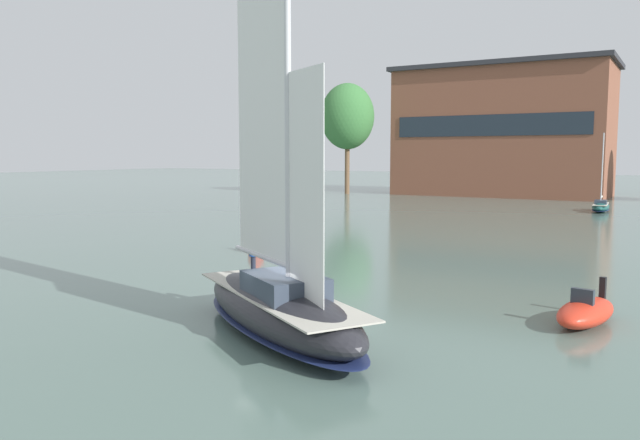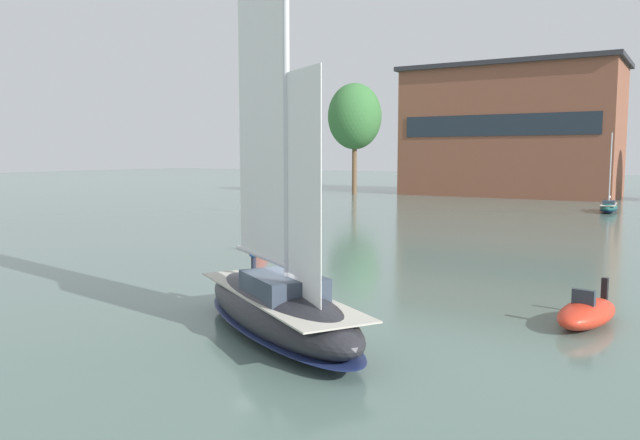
{
  "view_description": "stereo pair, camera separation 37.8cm",
  "coord_description": "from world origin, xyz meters",
  "px_view_note": "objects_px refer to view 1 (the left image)",
  "views": [
    {
      "loc": [
        12.65,
        -18.51,
        6.63
      ],
      "look_at": [
        0.0,
        3.0,
        3.99
      ],
      "focal_mm": 35.0,
      "sensor_mm": 36.0,
      "label": 1
    },
    {
      "loc": [
        12.98,
        -18.31,
        6.63
      ],
      "look_at": [
        0.0,
        3.0,
        3.99
      ],
      "focal_mm": 35.0,
      "sensor_mm": 36.0,
      "label": 2
    }
  ],
  "objects_px": {
    "tree_shore_left": "(347,117)",
    "sailboat_moored_outer_mooring": "(270,209)",
    "motor_tender": "(586,312)",
    "sailboat_main": "(279,302)",
    "sailboat_moored_mid_channel": "(601,206)",
    "channel_buoy": "(256,241)"
  },
  "relations": [
    {
      "from": "tree_shore_left",
      "to": "sailboat_moored_outer_mooring",
      "type": "bearing_deg",
      "value": -74.88
    },
    {
      "from": "motor_tender",
      "to": "sailboat_main",
      "type": "bearing_deg",
      "value": -143.04
    },
    {
      "from": "sailboat_main",
      "to": "sailboat_moored_outer_mooring",
      "type": "relative_size",
      "value": 1.52
    },
    {
      "from": "sailboat_moored_mid_channel",
      "to": "motor_tender",
      "type": "bearing_deg",
      "value": -84.27
    },
    {
      "from": "motor_tender",
      "to": "tree_shore_left",
      "type": "bearing_deg",
      "value": 124.63
    },
    {
      "from": "sailboat_main",
      "to": "channel_buoy",
      "type": "height_order",
      "value": "sailboat_main"
    },
    {
      "from": "tree_shore_left",
      "to": "sailboat_moored_mid_channel",
      "type": "height_order",
      "value": "tree_shore_left"
    },
    {
      "from": "tree_shore_left",
      "to": "sailboat_moored_outer_mooring",
      "type": "distance_m",
      "value": 39.5
    },
    {
      "from": "tree_shore_left",
      "to": "sailboat_moored_outer_mooring",
      "type": "height_order",
      "value": "tree_shore_left"
    },
    {
      "from": "sailboat_moored_mid_channel",
      "to": "sailboat_main",
      "type": "bearing_deg",
      "value": -94.07
    },
    {
      "from": "sailboat_moored_mid_channel",
      "to": "sailboat_moored_outer_mooring",
      "type": "xyz_separation_m",
      "value": [
        -30.5,
        -22.88,
        0.09
      ]
    },
    {
      "from": "tree_shore_left",
      "to": "motor_tender",
      "type": "relative_size",
      "value": 4.12
    },
    {
      "from": "sailboat_main",
      "to": "channel_buoy",
      "type": "xyz_separation_m",
      "value": [
        -12.31,
        15.32,
        -0.46
      ]
    },
    {
      "from": "tree_shore_left",
      "to": "sailboat_main",
      "type": "distance_m",
      "value": 82.41
    },
    {
      "from": "sailboat_moored_outer_mooring",
      "to": "channel_buoy",
      "type": "bearing_deg",
      "value": -57.11
    },
    {
      "from": "tree_shore_left",
      "to": "sailboat_moored_outer_mooring",
      "type": "relative_size",
      "value": 1.75
    },
    {
      "from": "sailboat_main",
      "to": "channel_buoy",
      "type": "distance_m",
      "value": 19.66
    },
    {
      "from": "sailboat_moored_mid_channel",
      "to": "motor_tender",
      "type": "height_order",
      "value": "sailboat_moored_mid_channel"
    },
    {
      "from": "sailboat_main",
      "to": "sailboat_moored_outer_mooring",
      "type": "height_order",
      "value": "sailboat_main"
    },
    {
      "from": "sailboat_moored_mid_channel",
      "to": "channel_buoy",
      "type": "xyz_separation_m",
      "value": [
        -16.56,
        -44.43,
        0.15
      ]
    },
    {
      "from": "sailboat_moored_mid_channel",
      "to": "sailboat_moored_outer_mooring",
      "type": "height_order",
      "value": "sailboat_moored_outer_mooring"
    },
    {
      "from": "sailboat_moored_outer_mooring",
      "to": "channel_buoy",
      "type": "distance_m",
      "value": 25.67
    }
  ]
}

